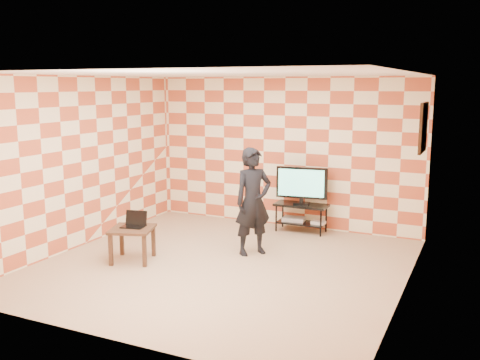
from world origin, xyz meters
name	(u,v)px	position (x,y,z in m)	size (l,w,h in m)	color
floor	(222,265)	(0.00, 0.00, 0.00)	(5.00, 5.00, 0.00)	tan
wall_back	(284,152)	(0.00, 2.50, 1.35)	(5.00, 0.02, 2.70)	#F7EABF
wall_front	(105,210)	(0.00, -2.50, 1.35)	(5.00, 0.02, 2.70)	#F7EABF
wall_left	(81,162)	(-2.50, 0.00, 1.35)	(0.02, 5.00, 2.70)	#F7EABF
wall_right	(408,187)	(2.50, 0.00, 1.35)	(0.02, 5.00, 2.70)	#F7EABF
ceiling	(221,74)	(0.00, 0.00, 2.70)	(5.00, 5.00, 0.02)	white
wall_art	(423,128)	(2.47, 1.55, 1.95)	(0.04, 0.72, 0.72)	black
tv_stand	(301,211)	(0.44, 2.19, 0.36)	(0.92, 0.42, 0.50)	black
tv	(302,184)	(0.44, 2.19, 0.86)	(0.90, 0.20, 0.65)	black
dvd_player	(294,219)	(0.30, 2.23, 0.20)	(0.38, 0.27, 0.06)	silver
game_console	(318,223)	(0.76, 2.19, 0.20)	(0.23, 0.17, 0.05)	silver
side_table	(132,234)	(-1.29, -0.37, 0.41)	(0.75, 0.75, 0.50)	#322012
laptop	(134,223)	(-1.31, -0.28, 0.55)	(0.38, 0.32, 0.22)	black
person	(253,202)	(0.17, 0.69, 0.82)	(0.60, 0.39, 1.63)	black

